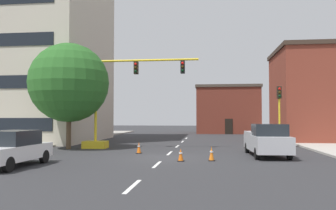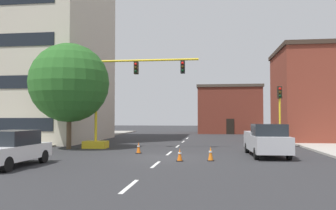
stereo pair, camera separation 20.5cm
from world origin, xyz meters
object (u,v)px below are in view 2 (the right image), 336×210
traffic_signal_gantry (110,119)px  traffic_light_pole_right (280,103)px  sedan_white_near_left (12,148)px  traffic_cone_roadside_a (180,155)px  tree_left_near (69,83)px  pickup_truck_silver (266,140)px  traffic_cone_roadside_c (211,154)px  traffic_cone_roadside_b (139,148)px

traffic_signal_gantry → traffic_light_pole_right: (13.06, 1.85, 1.30)m
sedan_white_near_left → traffic_cone_roadside_a: 8.46m
traffic_light_pole_right → tree_left_near: tree_left_near is taller
pickup_truck_silver → traffic_cone_roadside_c: 4.34m
traffic_light_pole_right → traffic_cone_roadside_c: 10.53m
tree_left_near → sedan_white_near_left: size_ratio=1.76×
traffic_cone_roadside_a → pickup_truck_silver: bearing=31.4°
traffic_signal_gantry → tree_left_near: (-2.94, -0.83, 2.78)m
sedan_white_near_left → traffic_cone_roadside_b: (4.79, 6.75, -0.52)m
sedan_white_near_left → traffic_cone_roadside_b: size_ratio=6.08×
pickup_truck_silver → traffic_cone_roadside_a: (-5.03, -3.07, -0.63)m
traffic_signal_gantry → sedan_white_near_left: size_ratio=1.95×
traffic_cone_roadside_a → traffic_cone_roadside_c: bearing=13.5°
traffic_light_pole_right → pickup_truck_silver: 6.68m
pickup_truck_silver → traffic_cone_roadside_a: 5.93m
traffic_cone_roadside_c → tree_left_near: bearing=151.3°
traffic_signal_gantry → pickup_truck_silver: bearing=-19.8°
tree_left_near → traffic_cone_roadside_c: size_ratio=10.26×
tree_left_near → traffic_light_pole_right: bearing=9.5°
tree_left_near → traffic_cone_roadside_b: 7.97m
traffic_signal_gantry → traffic_cone_roadside_b: 4.91m
tree_left_near → traffic_cone_roadside_a: (9.03, -6.25, -4.67)m
traffic_cone_roadside_b → traffic_cone_roadside_c: traffic_cone_roadside_c is taller
pickup_truck_silver → traffic_cone_roadside_b: 8.15m
sedan_white_near_left → traffic_cone_roadside_c: sedan_white_near_left is taller
traffic_light_pole_right → pickup_truck_silver: (-1.94, -5.86, -2.55)m
traffic_cone_roadside_b → pickup_truck_silver: bearing=-4.3°
pickup_truck_silver → sedan_white_near_left: pickup_truck_silver is taller
traffic_light_pole_right → tree_left_near: size_ratio=0.60×
sedan_white_near_left → traffic_cone_roadside_a: size_ratio=6.56×
traffic_signal_gantry → tree_left_near: size_ratio=1.11×
pickup_truck_silver → traffic_cone_roadside_a: pickup_truck_silver is taller
traffic_light_pole_right → sedan_white_near_left: (-14.83, -12.00, -2.64)m
traffic_light_pole_right → traffic_cone_roadside_a: traffic_light_pole_right is taller
traffic_signal_gantry → pickup_truck_silver: (11.12, -4.01, -1.26)m
traffic_cone_roadside_c → traffic_signal_gantry: bearing=139.2°
tree_left_near → traffic_cone_roadside_c: tree_left_near is taller
pickup_truck_silver → sedan_white_near_left: bearing=-154.6°
traffic_cone_roadside_a → traffic_cone_roadside_c: size_ratio=0.89×
traffic_cone_roadside_b → traffic_cone_roadside_a: bearing=-50.1°
traffic_signal_gantry → traffic_light_pole_right: traffic_signal_gantry is taller
traffic_light_pole_right → traffic_signal_gantry: bearing=-171.9°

